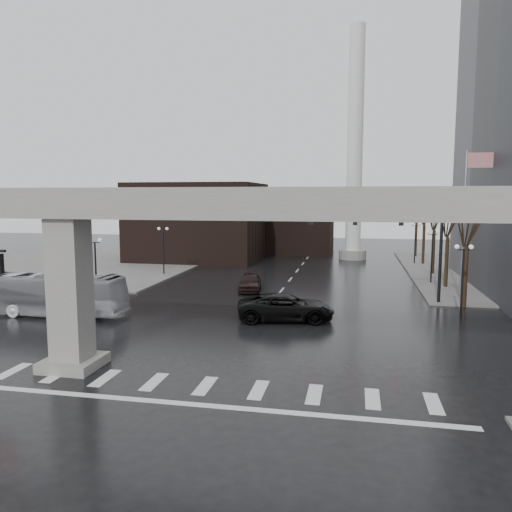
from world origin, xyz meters
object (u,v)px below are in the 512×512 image
object	(u,v)px
far_car	(250,282)
city_bus	(50,294)
signal_mast_arm	(390,228)
pickup_truck	(286,307)

from	to	relation	value
far_car	city_bus	bearing A→B (deg)	-143.36
signal_mast_arm	far_car	size ratio (longest dim) A/B	2.64
pickup_truck	far_car	size ratio (longest dim) A/B	1.41
signal_mast_arm	pickup_truck	bearing A→B (deg)	-133.66
signal_mast_arm	city_bus	xyz separation A→B (m)	(-23.56, -9.28, -4.32)
pickup_truck	city_bus	size ratio (longest dim) A/B	0.60
signal_mast_arm	far_car	bearing A→B (deg)	168.55
signal_mast_arm	far_car	distance (m)	12.96
signal_mast_arm	city_bus	world-z (taller)	signal_mast_arm
far_car	pickup_truck	bearing A→B (deg)	-72.94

